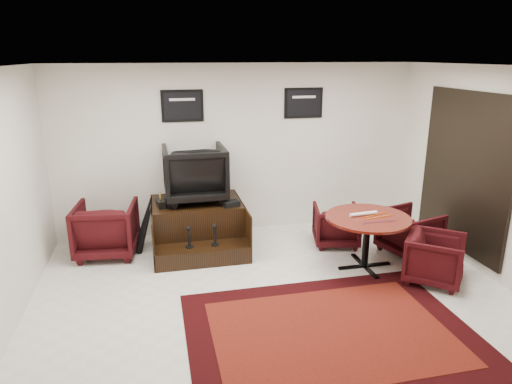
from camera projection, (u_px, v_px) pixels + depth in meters
ground at (277, 300)px, 5.66m from camera, size 6.00×6.00×0.00m
room_shell at (310, 156)px, 5.35m from camera, size 6.02×5.02×2.81m
area_rug at (331, 333)px, 4.99m from camera, size 3.12×2.34×0.01m
shine_podium at (198, 226)px, 7.18m from camera, size 1.40×1.44×0.72m
shine_chair at (195, 170)px, 7.06m from camera, size 0.94×0.89×0.96m
shoes_pair at (165, 203)px, 6.89m from camera, size 0.26×0.31×0.10m
polish_kit at (231, 204)px, 6.90m from camera, size 0.27×0.22×0.08m
umbrella_black at (145, 229)px, 6.90m from camera, size 0.29×0.11×0.78m
umbrella_hooked at (144, 223)px, 6.98m from camera, size 0.33×0.12×0.89m
armchair_side at (106, 227)px, 6.85m from camera, size 0.95×0.90×0.89m
meeting_table at (368, 223)px, 6.35m from camera, size 1.17×1.17×0.77m
table_chair_back at (336, 223)px, 7.25m from camera, size 0.82×0.78×0.70m
table_chair_window at (410, 230)px, 6.90m from camera, size 0.86×0.90×0.76m
table_chair_corner at (435, 256)px, 6.04m from camera, size 0.96×0.97×0.73m
paper_roll at (364, 214)px, 6.37m from camera, size 0.42×0.09×0.05m
table_clutter at (378, 218)px, 6.27m from camera, size 0.57×0.38×0.01m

